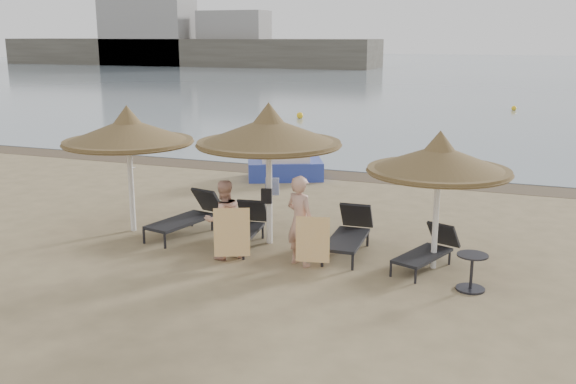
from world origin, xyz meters
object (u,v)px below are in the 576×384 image
palapa_left (128,132)px  pedal_boat (284,166)px  person_left (223,213)px  person_right (300,214)px  lounger_near_right (350,233)px  lounger_far_left (189,215)px  palapa_right (439,159)px  side_table (471,273)px  lounger_far_right (429,249)px  lounger_near_left (245,226)px  palapa_center (269,132)px

palapa_left → pedal_boat: palapa_left is taller
person_left → person_right: person_right is taller
lounger_near_right → person_right: person_right is taller
lounger_far_left → person_left: bearing=-27.1°
lounger_far_left → pedal_boat: pedal_boat is taller
palapa_left → pedal_boat: 7.06m
palapa_right → person_right: palapa_right is taller
lounger_far_left → person_right: 3.43m
palapa_right → side_table: palapa_right is taller
lounger_far_left → person_right: bearing=-6.6°
side_table → person_left: (-5.00, -0.02, 0.65)m
lounger_near_right → lounger_far_right: size_ratio=1.12×
lounger_far_left → side_table: size_ratio=3.27×
palapa_left → lounger_far_right: (6.99, -0.02, -2.03)m
palapa_left → palapa_right: bearing=-0.4°
palapa_right → person_left: bearing=-167.2°
palapa_left → lounger_near_right: size_ratio=1.43×
palapa_left → pedal_boat: bearing=78.6°
lounger_near_left → person_right: bearing=-35.3°
palapa_center → lounger_near_right: 2.79m
palapa_center → person_right: size_ratio=1.48×
person_left → pedal_boat: 7.83m
lounger_far_right → pedal_boat: pedal_boat is taller
palapa_right → pedal_boat: palapa_right is taller
lounger_near_right → side_table: bearing=-29.3°
person_right → pedal_boat: 8.14m
person_right → pedal_boat: bearing=-42.3°
palapa_left → lounger_far_right: size_ratio=1.59×
person_left → pedal_boat: bearing=-121.9°
lounger_far_left → lounger_near_left: (1.55, -0.24, -0.03)m
lounger_far_right → side_table: size_ratio=2.77×
lounger_far_left → side_table: (6.56, -1.29, -0.11)m
palapa_right → lounger_far_left: (-5.75, 0.35, -1.79)m
lounger_far_left → side_table: 6.68m
palapa_left → lounger_near_right: (5.24, 0.35, -1.97)m
palapa_right → lounger_near_left: size_ratio=1.38×
person_left → pedal_boat: size_ratio=0.71×
lounger_far_right → side_table: (0.91, -0.96, -0.04)m
palapa_left → lounger_far_left: palapa_left is taller
lounger_near_right → lounger_far_right: 1.79m
lounger_near_right → pedal_boat: size_ratio=0.77×
person_right → lounger_near_left: bearing=-3.9°
lounger_near_left → pedal_boat: (-1.56, 6.58, 0.02)m
lounger_near_left → pedal_boat: bearing=96.5°
palapa_center → lounger_far_right: size_ratio=1.68×
side_table → person_right: person_right is taller
lounger_near_right → person_right: bearing=-124.2°
lounger_far_right → person_left: bearing=-145.9°
palapa_left → person_left: bearing=-19.1°
palapa_left → palapa_right: 7.09m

